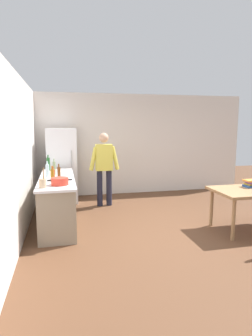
# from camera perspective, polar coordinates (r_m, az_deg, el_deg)

# --- Properties ---
(ground_plane) EXTENTS (14.00, 14.00, 0.00)m
(ground_plane) POSITION_cam_1_polar(r_m,az_deg,el_deg) (5.30, 9.18, -12.20)
(ground_plane) COLOR brown
(wall_back) EXTENTS (6.40, 0.12, 2.70)m
(wall_back) POSITION_cam_1_polar(r_m,az_deg,el_deg) (7.84, 1.23, 4.77)
(wall_back) COLOR silver
(wall_back) RESTS_ON ground_plane
(wall_left) EXTENTS (0.12, 5.60, 2.70)m
(wall_left) POSITION_cam_1_polar(r_m,az_deg,el_deg) (4.87, -21.11, 1.86)
(wall_left) COLOR silver
(wall_left) RESTS_ON ground_plane
(kitchen_counter) EXTENTS (0.64, 2.20, 0.90)m
(kitchen_counter) POSITION_cam_1_polar(r_m,az_deg,el_deg) (5.58, -13.57, -6.41)
(kitchen_counter) COLOR gray
(kitchen_counter) RESTS_ON ground_plane
(refrigerator) EXTENTS (0.70, 0.67, 1.80)m
(refrigerator) POSITION_cam_1_polar(r_m,az_deg,el_deg) (7.06, -12.72, 0.46)
(refrigerator) COLOR white
(refrigerator) RESTS_ON ground_plane
(person) EXTENTS (0.70, 0.22, 1.70)m
(person) POSITION_cam_1_polar(r_m,az_deg,el_deg) (6.56, -4.42, 0.74)
(person) COLOR #1E1E2D
(person) RESTS_ON ground_plane
(cooking_pot) EXTENTS (0.40, 0.28, 0.12)m
(cooking_pot) POSITION_cam_1_polar(r_m,az_deg,el_deg) (4.79, -13.15, -2.61)
(cooking_pot) COLOR red
(cooking_pot) RESTS_ON kitchen_counter
(utensil_jar) EXTENTS (0.11, 0.11, 0.32)m
(utensil_jar) POSITION_cam_1_polar(r_m,az_deg,el_deg) (4.63, -16.39, -2.89)
(utensil_jar) COLOR tan
(utensil_jar) RESTS_ON kitchen_counter
(bottle_water_clear) EXTENTS (0.07, 0.07, 0.30)m
(bottle_water_clear) POSITION_cam_1_polar(r_m,az_deg,el_deg) (5.59, -15.50, -0.44)
(bottle_water_clear) COLOR silver
(bottle_water_clear) RESTS_ON kitchen_counter
(bottle_sauce_red) EXTENTS (0.06, 0.06, 0.24)m
(bottle_sauce_red) POSITION_cam_1_polar(r_m,az_deg,el_deg) (5.30, -14.44, -1.19)
(bottle_sauce_red) COLOR #B22319
(bottle_sauce_red) RESTS_ON kitchen_counter
(bottle_vinegar_tall) EXTENTS (0.06, 0.06, 0.32)m
(bottle_vinegar_tall) POSITION_cam_1_polar(r_m,az_deg,el_deg) (5.77, -14.22, -0.01)
(bottle_vinegar_tall) COLOR gray
(bottle_vinegar_tall) RESTS_ON kitchen_counter
(bottle_beer_brown) EXTENTS (0.06, 0.06, 0.26)m
(bottle_beer_brown) POSITION_cam_1_polar(r_m,az_deg,el_deg) (5.44, -13.32, -0.80)
(bottle_beer_brown) COLOR #5B3314
(bottle_beer_brown) RESTS_ON kitchen_counter
(bottle_wine_green) EXTENTS (0.08, 0.08, 0.34)m
(bottle_wine_green) POSITION_cam_1_polar(r_m,az_deg,el_deg) (6.33, -15.36, 0.79)
(bottle_wine_green) COLOR #1E5123
(bottle_wine_green) RESTS_ON kitchen_counter
(bottle_oil_amber) EXTENTS (0.06, 0.06, 0.28)m
(bottle_oil_amber) POSITION_cam_1_polar(r_m,az_deg,el_deg) (5.06, -14.57, -1.42)
(bottle_oil_amber) COLOR #996619
(bottle_oil_amber) RESTS_ON kitchen_counter
(book_stack) EXTENTS (0.28, 0.20, 0.13)m
(book_stack) POSITION_cam_1_polar(r_m,az_deg,el_deg) (5.69, 23.95, -2.84)
(book_stack) COLOR #284C8E
(book_stack) RESTS_ON dining_table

